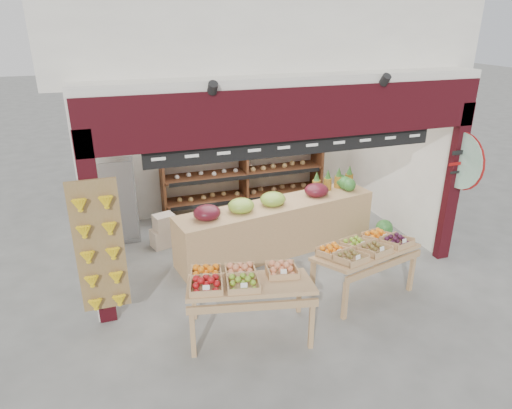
% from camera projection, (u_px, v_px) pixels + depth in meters
% --- Properties ---
extents(ground, '(60.00, 60.00, 0.00)m').
position_uv_depth(ground, '(270.00, 253.00, 7.99)').
color(ground, '#63625E').
rests_on(ground, ground).
extents(shop_structure, '(6.36, 5.12, 5.40)m').
position_uv_depth(shop_structure, '(241.00, 12.00, 7.91)').
color(shop_structure, white).
rests_on(shop_structure, ground).
extents(banana_board, '(0.60, 0.15, 1.80)m').
position_uv_depth(banana_board, '(100.00, 251.00, 5.73)').
color(banana_board, olive).
rests_on(banana_board, ground).
extents(gift_sign, '(0.04, 0.93, 0.92)m').
position_uv_depth(gift_sign, '(461.00, 161.00, 7.14)').
color(gift_sign, '#A6D0B8').
rests_on(gift_sign, ground).
extents(back_shelving, '(3.37, 0.55, 2.05)m').
position_uv_depth(back_shelving, '(244.00, 156.00, 9.25)').
color(back_shelving, brown).
rests_on(back_shelving, ground).
extents(refrigerator, '(0.68, 0.68, 1.66)m').
position_uv_depth(refrigerator, '(118.00, 196.00, 8.28)').
color(refrigerator, '#AAADB1').
rests_on(refrigerator, ground).
extents(cardboard_stack, '(1.00, 0.81, 0.61)m').
position_uv_depth(cardboard_stack, '(175.00, 231.00, 8.32)').
color(cardboard_stack, silver).
rests_on(cardboard_stack, ground).
extents(mid_counter, '(3.66, 1.31, 1.12)m').
position_uv_depth(mid_counter, '(277.00, 225.00, 7.90)').
color(mid_counter, tan).
rests_on(mid_counter, ground).
extents(display_table_left, '(1.72, 1.18, 1.00)m').
position_uv_depth(display_table_left, '(241.00, 281.00, 5.71)').
color(display_table_left, tan).
rests_on(display_table_left, ground).
extents(display_table_right, '(1.59, 1.12, 0.94)m').
position_uv_depth(display_table_right, '(365.00, 249.00, 6.58)').
color(display_table_right, tan).
rests_on(display_table_right, ground).
extents(watermelon_pile, '(0.73, 0.73, 0.57)m').
position_uv_depth(watermelon_pile, '(382.00, 241.00, 8.02)').
color(watermelon_pile, '#18491A').
rests_on(watermelon_pile, ground).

